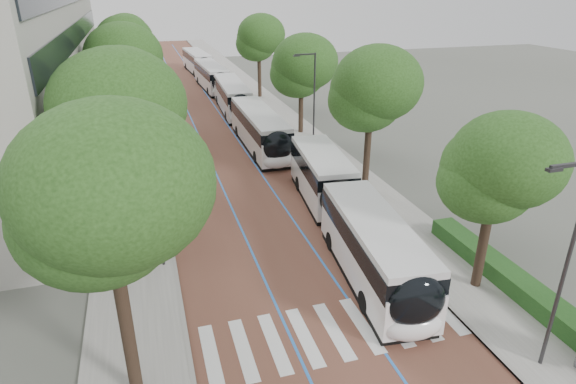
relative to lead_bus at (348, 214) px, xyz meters
The scene contains 20 objects.
ground 8.73m from the lead_bus, 115.52° to the right, with size 160.00×160.00×0.00m, color #51544C.
road 32.51m from the lead_bus, 96.53° to the left, with size 11.00×140.00×0.02m, color brown.
sidewalk_left 34.18m from the lead_bus, 109.13° to the left, with size 4.00×140.00×0.12m, color gray.
sidewalk_right 32.52m from the lead_bus, 83.27° to the left, with size 4.00×140.00×0.12m, color gray.
kerb_left 33.61m from the lead_bus, 106.07° to the left, with size 0.20×140.00×0.14m, color gray.
kerb_right 32.36m from the lead_bus, 86.62° to the left, with size 0.20×140.00×0.14m, color gray.
zebra_crossing 7.76m from the lead_bus, 117.41° to the right, with size 10.55×3.60×0.01m.
lane_line_left 32.73m from the lead_bus, 99.32° to the left, with size 0.12×126.00×0.01m, color blue.
lane_line_right 32.37m from the lead_bus, 93.71° to the left, with size 0.12×126.00×0.01m, color blue.
hedge 9.50m from the lead_bus, 55.06° to the right, with size 1.20×14.00×0.80m, color #164117.
streetlight_near 11.58m from the lead_bus, 74.76° to the right, with size 1.82×0.20×8.00m.
streetlight_far 14.90m from the lead_bus, 78.41° to the left, with size 1.82×0.20×8.00m.
lamp_post_left 10.11m from the lead_bus, behind, with size 0.14×0.14×8.00m, color #302F32.
trees_left 21.04m from the lead_bus, 123.39° to the left, with size 6.11×60.70×10.00m.
trees_right 17.55m from the lead_bus, 76.30° to the left, with size 5.86×47.18×9.20m.
lead_bus is the anchor object (origin of this frame).
bus_queued_0 16.63m from the lead_bus, 92.57° to the left, with size 2.60×12.41×3.20m.
bus_queued_1 29.69m from the lead_bus, 91.15° to the left, with size 3.02×12.49×3.20m.
bus_queued_2 42.44m from the lead_bus, 91.17° to the left, with size 3.03×12.49×3.20m.
bus_queued_3 55.64m from the lead_bus, 91.11° to the left, with size 3.26×12.53×3.20m.
Camera 1 is at (-6.13, -13.45, 13.04)m, focal length 30.00 mm.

